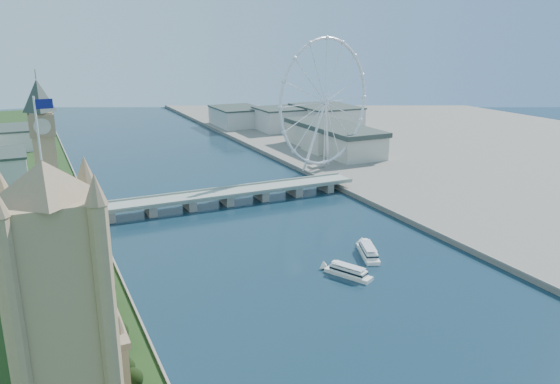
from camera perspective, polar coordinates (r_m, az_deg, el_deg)
victoria_tower at (r=164.48m, az=-21.89°, el=-12.21°), size 28.16×28.16×112.00m
parliament_range at (r=284.12m, az=-21.42°, el=-7.99°), size 24.00×200.00×70.00m
big_ben at (r=374.79m, az=-23.51°, el=5.19°), size 20.02×20.02×110.00m
westminster_bridge at (r=432.73m, az=-5.64°, el=-0.37°), size 220.00×22.00×9.50m
london_eye at (r=519.24m, az=4.75°, el=9.29°), size 113.60×39.12×124.30m
county_hall at (r=621.65m, az=5.57°, el=4.10°), size 54.00×144.00×35.00m
city_skyline at (r=684.38m, az=-10.01°, el=6.50°), size 505.00×280.00×32.00m
tour_boat_near at (r=309.02m, az=7.15°, el=-8.71°), size 20.52×30.77×6.74m
tour_boat_far at (r=337.20m, az=9.18°, el=-6.60°), size 19.70×33.57×7.26m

